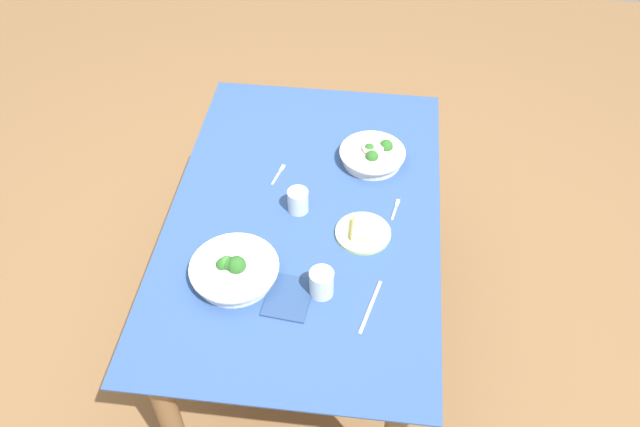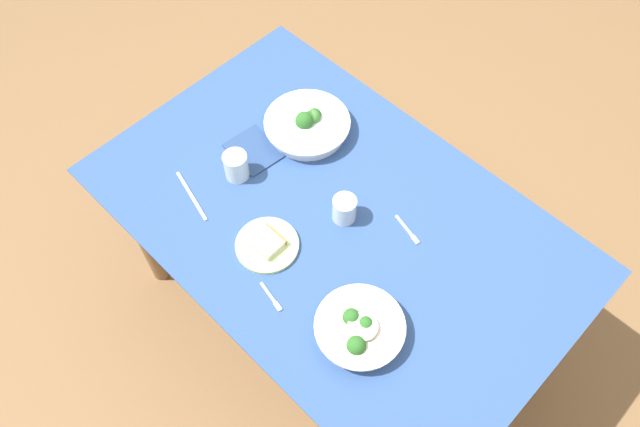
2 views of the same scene
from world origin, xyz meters
The scene contains 11 objects.
ground_plane centered at (0.00, 0.00, 0.00)m, with size 6.00×6.00×0.00m, color brown.
dining_table centered at (0.00, 0.00, 0.60)m, with size 1.42×0.91×0.70m.
broccoli_bowl_far centered at (-0.29, 0.21, 0.73)m, with size 0.24×0.24×0.07m.
broccoli_bowl_near centered at (0.29, -0.18, 0.73)m, with size 0.27×0.27×0.09m.
bread_side_plate centered at (0.07, 0.20, 0.71)m, with size 0.18×0.18×0.03m.
water_glass_center centered at (-0.02, -0.02, 0.75)m, with size 0.07×0.07×0.08m, color silver.
water_glass_side centered at (0.32, 0.10, 0.75)m, with size 0.07×0.07×0.09m, color silver.
fork_by_far_bowl centered at (-0.18, -0.12, 0.71)m, with size 0.11×0.04×0.00m.
fork_by_near_bowl centered at (-0.06, 0.31, 0.71)m, with size 0.10×0.03×0.00m.
table_knife_left centered at (0.36, 0.25, 0.71)m, with size 0.20×0.01×0.00m, color #B7B7BC.
napkin_folded_upper centered at (0.35, 0.00, 0.71)m, with size 0.16×0.13×0.01m, color navy.
Camera 2 is at (-0.64, 0.72, 2.26)m, focal length 35.03 mm.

